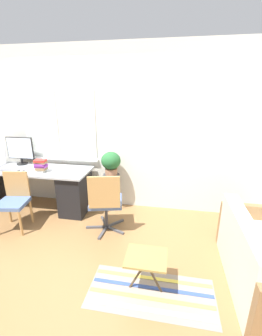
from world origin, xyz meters
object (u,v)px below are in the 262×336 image
Objects in this scene: plant_stand at (111,179)px; office_chair_swivel at (105,201)px; mouse at (23,171)px; folding_stool at (146,260)px; book_stack at (41,165)px; keyboard at (9,170)px; desk_chair_wooden at (14,199)px; monitor at (20,150)px; potted_plant at (111,162)px.

office_chair_swivel is at bearing -82.86° from plant_stand.
mouse is 2.55m from folding_stool.
book_stack is 0.22× the size of office_chair_swivel.
keyboard reaches higher than folding_stool.
office_chair_swivel is (1.49, -0.32, -0.26)m from mouse.
keyboard is at bearing -169.32° from plant_stand.
desk_chair_wooden is (-0.19, -0.50, -0.38)m from book_stack.
plant_stand is at bearing -1.96° from monitor.
monitor is at bearing 150.91° from book_stack.
monitor reaches higher than keyboard.
folding_stool is (0.70, -0.95, -0.11)m from office_chair_swivel.
desk_chair_wooden is 1.38m from office_chair_swivel.
monitor is 6.72× the size of mouse.
office_chair_swivel is at bearing -4.26° from desk_chair_wooden.
plant_stand is at bearing 13.20° from book_stack.
book_stack is at bearing -30.58° from office_chair_swivel.
monitor is 1.96m from office_chair_swivel.
potted_plant is (1.11, 0.26, 0.04)m from book_stack.
plant_stand is at bearing 12.55° from mouse.
book_stack is 0.31× the size of plant_stand.
monitor reaches higher than mouse.
keyboard is at bearing -169.32° from potted_plant.
monitor reaches higher than desk_chair_wooden.
desk_chair_wooden is at bearing -149.72° from plant_stand.
desk_chair_wooden is 0.91× the size of office_chair_swivel.
plant_stand is (1.11, 0.26, -0.25)m from book_stack.
book_stack reaches higher than office_chair_swivel.
monitor is at bearing 146.34° from folding_stool.
desk_chair_wooden is at bearing 158.40° from folding_stool.
folding_stool is (1.89, -1.32, -0.46)m from book_stack.
monitor is 1.73m from plant_stand.
office_chair_swivel reaches higher than desk_chair_wooden.
desk_chair_wooden is at bearing -49.58° from keyboard.
monitor is 2.41× the size of book_stack.
desk_chair_wooden is 1.56m from potted_plant.
mouse reaches higher than folding_stool.
mouse is at bearing -169.88° from book_stack.
office_chair_swivel is at bearing 126.51° from folding_stool.
book_stack reaches higher than plant_stand.
monitor is 3.02m from folding_stool.
mouse is at bearing -167.45° from plant_stand.
book_stack is 0.66m from desk_chair_wooden.
potted_plant is (1.30, 0.76, 0.42)m from desk_chair_wooden.
potted_plant is (1.41, 0.31, 0.13)m from mouse.
office_chair_swivel is at bearing -10.29° from keyboard.
mouse is 0.54m from desk_chair_wooden.
plant_stand is (1.68, -0.06, -0.41)m from monitor.
book_stack is 1.14m from potted_plant.
folding_stool is (2.19, -1.27, -0.37)m from mouse.
office_chair_swivel is at bearing -21.47° from monitor.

